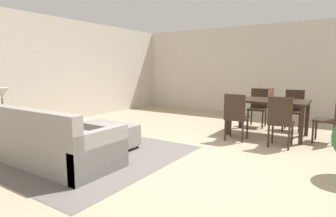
# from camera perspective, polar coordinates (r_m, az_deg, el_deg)

# --- Properties ---
(ground_plane) EXTENTS (10.80, 10.80, 0.00)m
(ground_plane) POSITION_cam_1_polar(r_m,az_deg,el_deg) (4.29, 5.78, -10.87)
(ground_plane) COLOR tan
(wall_back) EXTENTS (9.00, 0.12, 2.70)m
(wall_back) POSITION_cam_1_polar(r_m,az_deg,el_deg) (8.80, 21.20, 7.39)
(wall_back) COLOR beige
(wall_back) RESTS_ON ground_plane
(wall_left) EXTENTS (0.12, 11.00, 2.70)m
(wall_left) POSITION_cam_1_polar(r_m,az_deg,el_deg) (7.56, -24.17, 7.17)
(wall_left) COLOR beige
(wall_left) RESTS_ON ground_plane
(area_rug) EXTENTS (3.00, 2.80, 0.01)m
(area_rug) POSITION_cam_1_polar(r_m,az_deg,el_deg) (4.87, -17.06, -8.77)
(area_rug) COLOR slate
(area_rug) RESTS_ON ground_plane
(couch) EXTENTS (2.25, 0.94, 0.86)m
(couch) POSITION_cam_1_polar(r_m,az_deg,el_deg) (4.53, -23.55, -6.70)
(couch) COLOR gray
(couch) RESTS_ON ground_plane
(ottoman_table) EXTENTS (1.09, 0.46, 0.43)m
(ottoman_table) POSITION_cam_1_polar(r_m,az_deg,el_deg) (5.10, -12.03, -5.07)
(ottoman_table) COLOR gray
(ottoman_table) RESTS_ON ground_plane
(side_table) EXTENTS (0.40, 0.40, 0.54)m
(side_table) POSITION_cam_1_polar(r_m,az_deg,el_deg) (5.76, -30.83, -2.62)
(side_table) COLOR brown
(side_table) RESTS_ON ground_plane
(table_lamp) EXTENTS (0.26, 0.26, 0.52)m
(table_lamp) POSITION_cam_1_polar(r_m,az_deg,el_deg) (5.69, -31.22, 2.55)
(table_lamp) COLOR brown
(table_lamp) RESTS_ON side_table
(dining_table) EXTENTS (1.53, 0.92, 0.76)m
(dining_table) POSITION_cam_1_polar(r_m,az_deg,el_deg) (6.12, 20.06, 0.85)
(dining_table) COLOR #332319
(dining_table) RESTS_ON ground_plane
(dining_chair_near_left) EXTENTS (0.42, 0.42, 0.92)m
(dining_chair_near_left) POSITION_cam_1_polar(r_m,az_deg,el_deg) (5.49, 13.83, -1.22)
(dining_chair_near_left) COLOR #332319
(dining_chair_near_left) RESTS_ON ground_plane
(dining_chair_near_right) EXTENTS (0.41, 0.41, 0.92)m
(dining_chair_near_right) POSITION_cam_1_polar(r_m,az_deg,el_deg) (5.25, 22.28, -2.03)
(dining_chair_near_right) COLOR #332319
(dining_chair_near_right) RESTS_ON ground_plane
(dining_chair_far_left) EXTENTS (0.42, 0.42, 0.92)m
(dining_chair_far_left) POSITION_cam_1_polar(r_m,az_deg,el_deg) (7.04, 18.18, 0.66)
(dining_chair_far_left) COLOR #332319
(dining_chair_far_left) RESTS_ON ground_plane
(dining_chair_far_right) EXTENTS (0.40, 0.40, 0.92)m
(dining_chair_far_right) POSITION_cam_1_polar(r_m,az_deg,el_deg) (6.88, 24.58, 0.16)
(dining_chair_far_right) COLOR #332319
(dining_chair_far_right) RESTS_ON ground_plane
(dining_chair_head_east) EXTENTS (0.43, 0.43, 0.92)m
(dining_chair_head_east) POSITION_cam_1_polar(r_m,az_deg,el_deg) (5.98, 30.69, -1.38)
(dining_chair_head_east) COLOR #332319
(dining_chair_head_east) RESTS_ON ground_plane
(vase_centerpiece) EXTENTS (0.11, 0.11, 0.24)m
(vase_centerpiece) POSITION_cam_1_polar(r_m,az_deg,el_deg) (6.14, 20.59, 2.89)
(vase_centerpiece) COLOR #B26659
(vase_centerpiece) RESTS_ON dining_table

